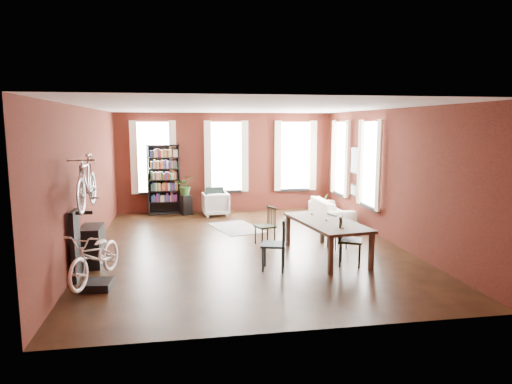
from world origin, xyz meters
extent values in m
plane|color=black|center=(0.00, 0.00, 0.00)|extent=(9.00, 9.00, 0.00)
cube|color=silver|center=(0.00, 0.00, 3.20)|extent=(7.00, 9.00, 0.04)
cube|color=#411510|center=(0.00, 4.50, 1.60)|extent=(7.00, 0.04, 3.20)
cube|color=#411510|center=(0.00, -4.50, 1.60)|extent=(7.00, 0.04, 3.20)
cube|color=#411510|center=(-3.50, 0.00, 1.60)|extent=(0.04, 9.00, 3.20)
cube|color=#411510|center=(3.50, 0.00, 1.60)|extent=(0.04, 9.00, 3.20)
cube|color=white|center=(-2.30, 4.47, 1.80)|extent=(1.00, 0.04, 2.20)
cube|color=beige|center=(-2.30, 4.40, 1.80)|extent=(1.40, 0.06, 2.30)
cube|color=white|center=(0.00, 4.47, 1.80)|extent=(1.00, 0.04, 2.20)
cube|color=beige|center=(0.00, 4.40, 1.80)|extent=(1.40, 0.06, 2.30)
cube|color=white|center=(2.30, 4.47, 1.80)|extent=(1.00, 0.04, 2.20)
cube|color=beige|center=(2.30, 4.40, 1.80)|extent=(1.40, 0.06, 2.30)
cube|color=white|center=(3.47, 1.00, 1.80)|extent=(0.04, 1.00, 2.20)
cube|color=beige|center=(3.40, 1.00, 1.80)|extent=(0.06, 1.40, 2.30)
cube|color=white|center=(3.47, 3.20, 1.80)|extent=(0.04, 1.00, 2.20)
cube|color=beige|center=(3.40, 3.20, 1.80)|extent=(0.06, 1.40, 2.30)
cube|color=black|center=(3.46, 2.10, 1.80)|extent=(0.04, 0.55, 0.75)
cube|color=black|center=(3.46, 2.10, 0.95)|extent=(0.04, 0.45, 0.35)
cube|color=brown|center=(1.56, -1.13, 0.39)|extent=(1.38, 2.45, 0.79)
cube|color=#1C3B3E|center=(0.27, -1.79, 0.51)|extent=(0.58, 0.58, 1.01)
cube|color=black|center=(0.46, 0.09, 0.45)|extent=(0.52, 0.52, 0.89)
cube|color=black|center=(1.86, -1.75, 0.51)|extent=(0.62, 0.62, 1.01)
cube|color=#1B3D3D|center=(2.03, -0.51, 0.40)|extent=(0.47, 0.47, 0.81)
cube|color=black|center=(-2.00, 4.30, 1.10)|extent=(1.00, 0.32, 2.20)
imported|color=silver|center=(-0.42, 3.80, 0.40)|extent=(0.84, 0.79, 0.80)
imported|color=beige|center=(2.95, 2.60, 0.41)|extent=(0.61, 2.08, 0.81)
cube|color=black|center=(0.01, 1.93, 0.01)|extent=(1.51, 1.95, 0.01)
cube|color=black|center=(-2.96, -2.34, 0.07)|extent=(0.52, 0.52, 0.14)
cube|color=black|center=(-3.40, -1.80, 0.65)|extent=(0.16, 0.60, 1.30)
cube|color=black|center=(-3.28, -0.90, 0.40)|extent=(0.40, 0.80, 0.80)
cube|color=black|center=(-1.33, 4.09, 0.31)|extent=(0.40, 0.40, 0.62)
imported|color=#356227|center=(3.05, 3.67, 0.14)|extent=(0.56, 0.70, 0.28)
imported|color=#335E25|center=(2.93, 0.54, 0.07)|extent=(0.41, 0.44, 0.14)
imported|color=white|center=(-2.97, -2.32, 0.99)|extent=(0.83, 1.03, 1.69)
imported|color=#A5A8AD|center=(-3.15, -1.80, 2.13)|extent=(0.47, 1.00, 1.66)
imported|color=#285421|center=(-1.33, 4.12, 0.86)|extent=(0.66, 0.70, 0.48)
camera|label=1|loc=(-1.51, -10.27, 2.82)|focal=32.00mm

